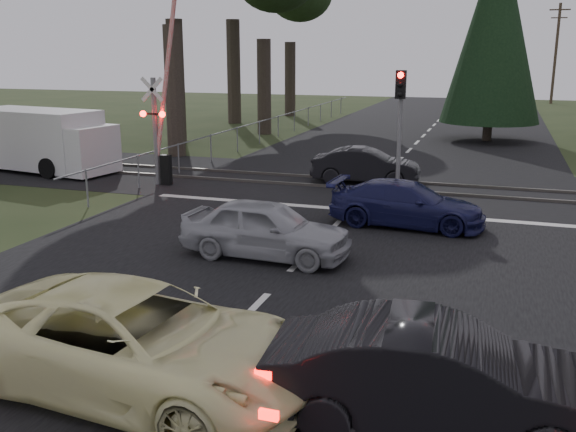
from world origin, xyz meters
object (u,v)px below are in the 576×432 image
at_px(cream_coupe, 136,342).
at_px(dark_car_far, 366,166).
at_px(dark_hatchback, 438,379).
at_px(crossing_signal, 161,128).
at_px(utility_pole_far, 556,52).
at_px(silver_car, 266,229).
at_px(white_van, 44,141).
at_px(traffic_signal_center, 400,111).
at_px(blue_sedan, 407,204).

bearing_deg(cream_coupe, dark_car_far, 4.92).
relative_size(dark_hatchback, dark_car_far, 1.11).
xyz_separation_m(crossing_signal, dark_car_far, (6.87, 2.61, -1.42)).
distance_m(crossing_signal, dark_car_far, 7.48).
bearing_deg(cream_coupe, dark_hatchback, -80.65).
height_order(utility_pole_far, dark_hatchback, utility_pole_far).
xyz_separation_m(crossing_signal, silver_car, (6.43, -6.75, -1.38)).
bearing_deg(white_van, dark_hatchback, -30.14).
relative_size(silver_car, white_van, 0.61).
distance_m(crossing_signal, traffic_signal_center, 8.36).
relative_size(utility_pole_far, silver_car, 2.26).
distance_m(blue_sedan, white_van, 15.49).
height_order(dark_hatchback, white_van, white_van).
bearing_deg(silver_car, dark_hatchback, -140.17).
height_order(utility_pole_far, dark_car_far, utility_pole_far).
height_order(cream_coupe, white_van, white_van).
xyz_separation_m(cream_coupe, silver_car, (-0.38, 6.30, -0.07)).
distance_m(silver_car, dark_car_far, 9.37).
xyz_separation_m(dark_hatchback, dark_car_far, (-4.03, 15.36, -0.07)).
bearing_deg(blue_sedan, traffic_signal_center, 16.01).
distance_m(traffic_signal_center, cream_coupe, 14.17).
relative_size(crossing_signal, silver_car, 1.75).
bearing_deg(traffic_signal_center, crossing_signal, -173.85).
relative_size(cream_coupe, blue_sedan, 1.27).
relative_size(crossing_signal, white_van, 1.07).
distance_m(traffic_signal_center, dark_hatchback, 14.04).
bearing_deg(crossing_signal, dark_hatchback, -49.47).
relative_size(crossing_signal, dark_car_far, 1.80).
relative_size(utility_pole_far, dark_hatchback, 2.08).
xyz_separation_m(crossing_signal, dark_hatchback, (10.90, -12.75, -1.35)).
relative_size(traffic_signal_center, cream_coupe, 0.76).
bearing_deg(utility_pole_far, dark_car_far, -101.81).
bearing_deg(crossing_signal, traffic_signal_center, 6.15).
relative_size(crossing_signal, cream_coupe, 1.30).
height_order(crossing_signal, blue_sedan, crossing_signal).
bearing_deg(dark_car_far, traffic_signal_center, -144.47).
height_order(crossing_signal, traffic_signal_center, crossing_signal).
height_order(dark_hatchback, dark_car_far, dark_hatchback).
bearing_deg(dark_hatchback, traffic_signal_center, 6.50).
distance_m(crossing_signal, dark_hatchback, 16.82).
xyz_separation_m(cream_coupe, dark_hatchback, (4.09, 0.30, -0.03)).
bearing_deg(dark_hatchback, white_van, 46.27).
height_order(cream_coupe, silver_car, cream_coupe).
distance_m(cream_coupe, dark_hatchback, 4.10).
bearing_deg(traffic_signal_center, cream_coupe, -96.01).
relative_size(utility_pole_far, blue_sedan, 2.13).
bearing_deg(dark_car_far, dark_hatchback, -169.06).
height_order(traffic_signal_center, blue_sedan, traffic_signal_center).
distance_m(dark_hatchback, blue_sedan, 9.97).
height_order(crossing_signal, silver_car, crossing_signal).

